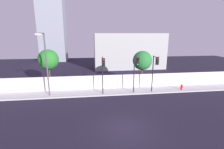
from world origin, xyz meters
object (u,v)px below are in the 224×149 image
Objects in this scene: traffic_light_right at (103,68)px; fire_hydrant at (182,87)px; street_lamp_curbside at (46,60)px; traffic_light_left at (155,67)px; roadside_tree_leftmost at (48,60)px; traffic_light_center at (136,67)px; roadside_tree_midleft at (142,61)px.

fire_hydrant is (10.28, 0.80, -2.91)m from traffic_light_right.
traffic_light_left is at bearing -2.36° from street_lamp_curbside.
roadside_tree_leftmost is at bearing 162.78° from traffic_light_left.
traffic_light_center is 1.01× the size of traffic_light_right.
fire_hydrant is (6.49, 0.96, -2.96)m from traffic_light_center.
street_lamp_curbside is at bearing 176.14° from traffic_light_center.
roadside_tree_leftmost is at bearing 99.72° from street_lamp_curbside.
roadside_tree_midleft is at bearing 63.46° from traffic_light_center.
traffic_light_right is at bearing -4.78° from street_lamp_curbside.
traffic_light_center is at bearing -21.53° from roadside_tree_leftmost.
traffic_light_left is 12.51m from street_lamp_curbside.
traffic_light_center is 0.86× the size of roadside_tree_leftmost.
street_lamp_curbside is at bearing -80.28° from roadside_tree_leftmost.
traffic_light_left is 6.28× the size of fire_hydrant.
traffic_light_center reaches higher than traffic_light_left.
traffic_light_left is at bearing 4.00° from traffic_light_center.
street_lamp_curbside reaches higher than traffic_light_right.
roadside_tree_midleft is at bearing 0.00° from roadside_tree_leftmost.
traffic_light_right is 0.85× the size of roadside_tree_leftmost.
roadside_tree_midleft is (-0.28, 4.05, 0.08)m from traffic_light_left.
traffic_light_left is 2.39m from traffic_light_center.
roadside_tree_midleft reaches higher than traffic_light_left.
traffic_light_left reaches higher than fire_hydrant.
roadside_tree_leftmost reaches higher than roadside_tree_midleft.
street_lamp_curbside is 1.36× the size of roadside_tree_leftmost.
fire_hydrant is at bearing 10.90° from traffic_light_left.
traffic_light_center is 0.63× the size of street_lamp_curbside.
roadside_tree_leftmost reaches higher than traffic_light_center.
traffic_light_left is 0.86× the size of roadside_tree_leftmost.
traffic_light_right is 0.91× the size of roadside_tree_midleft.
traffic_light_left is at bearing -17.22° from roadside_tree_leftmost.
street_lamp_curbside is 12.72m from roadside_tree_midleft.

